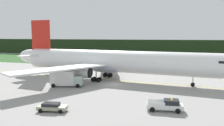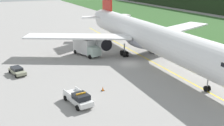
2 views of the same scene
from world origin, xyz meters
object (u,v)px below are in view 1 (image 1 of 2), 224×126
apron_cone (152,99)px  staff_car (52,107)px  catering_truck (66,78)px  airliner (112,62)px  ops_pickup_truck (166,105)px

apron_cone → staff_car: bearing=-140.8°
catering_truck → staff_car: 17.10m
catering_truck → apron_cone: size_ratio=12.37×
airliner → catering_truck: size_ratio=8.03×
ops_pickup_truck → apron_cone: (-3.02, 4.89, -0.61)m
apron_cone → airliner: bearing=130.2°
airliner → apron_cone: bearing=-49.8°
catering_truck → apron_cone: bearing=-12.7°
catering_truck → staff_car: catering_truck is taller
staff_car → apron_cone: (13.43, 10.96, -0.40)m
ops_pickup_truck → apron_cone: bearing=121.7°
catering_truck → staff_car: size_ratio=1.61×
ops_pickup_truck → staff_car: (-16.45, -6.07, -0.20)m
ops_pickup_truck → staff_car: bearing=-159.7°
ops_pickup_truck → catering_truck: catering_truck is taller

